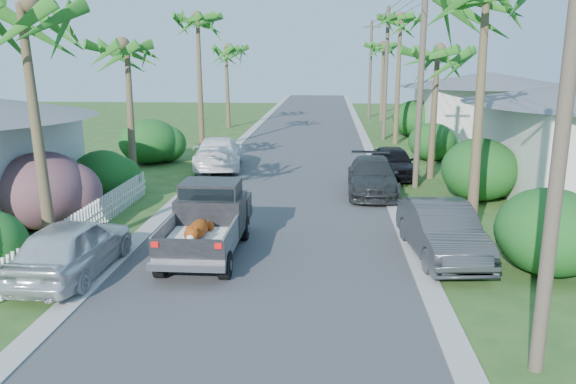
# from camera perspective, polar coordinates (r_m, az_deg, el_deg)

# --- Properties ---
(ground) EXTENTS (120.00, 120.00, 0.00)m
(ground) POSITION_cam_1_polar(r_m,az_deg,el_deg) (13.06, -3.82, -12.11)
(ground) COLOR #264D1D
(ground) RESTS_ON ground
(road) EXTENTS (8.00, 100.00, 0.02)m
(road) POSITION_cam_1_polar(r_m,az_deg,el_deg) (37.12, 1.43, 4.79)
(road) COLOR #38383A
(road) RESTS_ON ground
(curb_left) EXTENTS (0.60, 100.00, 0.06)m
(curb_left) POSITION_cam_1_polar(r_m,az_deg,el_deg) (37.56, -5.16, 4.88)
(curb_left) COLOR #A5A39E
(curb_left) RESTS_ON ground
(curb_right) EXTENTS (0.60, 100.00, 0.06)m
(curb_right) POSITION_cam_1_polar(r_m,az_deg,el_deg) (37.17, 8.09, 4.71)
(curb_right) COLOR #A5A39E
(curb_right) RESTS_ON ground
(pickup_truck) EXTENTS (1.98, 5.12, 2.06)m
(pickup_truck) POSITION_cam_1_polar(r_m,az_deg,el_deg) (16.82, -7.96, -2.60)
(pickup_truck) COLOR black
(pickup_truck) RESTS_ON ground
(parked_car_rn) EXTENTS (2.10, 4.89, 1.57)m
(parked_car_rn) POSITION_cam_1_polar(r_m,az_deg,el_deg) (16.73, 15.36, -3.86)
(parked_car_rn) COLOR #313336
(parked_car_rn) RESTS_ON ground
(parked_car_rm) EXTENTS (2.19, 5.13, 1.47)m
(parked_car_rm) POSITION_cam_1_polar(r_m,az_deg,el_deg) (23.98, 8.57, 1.57)
(parked_car_rm) COLOR #272A2B
(parked_car_rm) RESTS_ON ground
(parked_car_rf) EXTENTS (2.12, 4.42, 1.45)m
(parked_car_rf) POSITION_cam_1_polar(r_m,az_deg,el_deg) (27.47, 10.64, 2.98)
(parked_car_rf) COLOR black
(parked_car_rf) RESTS_ON ground
(parked_car_ln) EXTENTS (1.92, 4.59, 1.55)m
(parked_car_ln) POSITION_cam_1_polar(r_m,az_deg,el_deg) (15.86, -21.04, -5.28)
(parked_car_ln) COLOR silver
(parked_car_ln) RESTS_ON ground
(parked_car_lf) EXTENTS (2.98, 5.93, 1.65)m
(parked_car_lf) POSITION_cam_1_polar(r_m,az_deg,el_deg) (29.29, -7.06, 3.96)
(parked_car_lf) COLOR white
(parked_car_lf) RESTS_ON ground
(palm_l_a) EXTENTS (4.40, 4.40, 8.20)m
(palm_l_a) POSITION_cam_1_polar(r_m,az_deg,el_deg) (16.69, -25.27, 16.73)
(palm_l_a) COLOR brown
(palm_l_a) RESTS_ON ground
(palm_l_b) EXTENTS (4.40, 4.40, 7.40)m
(palm_l_b) POSITION_cam_1_polar(r_m,az_deg,el_deg) (25.13, -16.16, 14.16)
(palm_l_b) COLOR brown
(palm_l_b) RESTS_ON ground
(palm_l_c) EXTENTS (4.40, 4.40, 9.20)m
(palm_l_c) POSITION_cam_1_polar(r_m,az_deg,el_deg) (34.59, -9.18, 17.12)
(palm_l_c) COLOR brown
(palm_l_c) RESTS_ON ground
(palm_l_d) EXTENTS (4.40, 4.40, 7.70)m
(palm_l_d) POSITION_cam_1_polar(r_m,az_deg,el_deg) (46.39, -6.29, 14.43)
(palm_l_d) COLOR brown
(palm_l_d) RESTS_ON ground
(palm_r_b) EXTENTS (4.40, 4.40, 7.20)m
(palm_r_b) POSITION_cam_1_polar(r_m,az_deg,el_deg) (27.10, 14.96, 13.73)
(palm_r_b) COLOR brown
(palm_r_b) RESTS_ON ground
(palm_r_c) EXTENTS (4.40, 4.40, 9.40)m
(palm_r_c) POSITION_cam_1_polar(r_m,az_deg,el_deg) (38.00, 11.39, 16.99)
(palm_r_c) COLOR brown
(palm_r_c) RESTS_ON ground
(palm_r_d) EXTENTS (4.40, 4.40, 8.00)m
(palm_r_d) POSITION_cam_1_polar(r_m,az_deg,el_deg) (51.89, 9.71, 14.55)
(palm_r_d) COLOR brown
(palm_r_d) RESTS_ON ground
(shrub_l_b) EXTENTS (3.00, 3.30, 2.60)m
(shrub_l_b) POSITION_cam_1_polar(r_m,az_deg,el_deg) (20.50, -23.59, 0.15)
(shrub_l_b) COLOR #A8186C
(shrub_l_b) RESTS_ON ground
(shrub_l_c) EXTENTS (2.40, 2.64, 2.00)m
(shrub_l_c) POSITION_cam_1_polar(r_m,az_deg,el_deg) (23.93, -18.33, 1.65)
(shrub_l_c) COLOR #184112
(shrub_l_c) RESTS_ON ground
(shrub_l_d) EXTENTS (3.20, 3.52, 2.40)m
(shrub_l_d) POSITION_cam_1_polar(r_m,az_deg,el_deg) (31.51, -13.92, 5.02)
(shrub_l_d) COLOR #184112
(shrub_l_d) RESTS_ON ground
(shrub_r_a) EXTENTS (2.80, 3.08, 2.30)m
(shrub_r_a) POSITION_cam_1_polar(r_m,az_deg,el_deg) (16.43, 25.05, -3.66)
(shrub_r_a) COLOR #184112
(shrub_r_a) RESTS_ON ground
(shrub_r_b) EXTENTS (3.00, 3.30, 2.50)m
(shrub_r_b) POSITION_cam_1_polar(r_m,az_deg,el_deg) (23.87, 18.86, 2.19)
(shrub_r_b) COLOR #184112
(shrub_r_b) RESTS_ON ground
(shrub_r_c) EXTENTS (2.60, 2.86, 2.10)m
(shrub_r_c) POSITION_cam_1_polar(r_m,az_deg,el_deg) (32.51, 14.39, 4.98)
(shrub_r_c) COLOR #184112
(shrub_r_c) RESTS_ON ground
(shrub_r_d) EXTENTS (3.20, 3.52, 2.60)m
(shrub_r_d) POSITION_cam_1_polar(r_m,az_deg,el_deg) (42.35, 12.73, 7.31)
(shrub_r_d) COLOR #184112
(shrub_r_d) RESTS_ON ground
(picket_fence) EXTENTS (0.10, 11.00, 1.00)m
(picket_fence) POSITION_cam_1_polar(r_m,az_deg,el_deg) (19.49, -19.34, -2.56)
(picket_fence) COLOR white
(picket_fence) RESTS_ON ground
(house_right_far) EXTENTS (9.00, 8.00, 4.60)m
(house_right_far) POSITION_cam_1_polar(r_m,az_deg,el_deg) (43.31, 19.41, 8.10)
(house_right_far) COLOR silver
(house_right_far) RESTS_ON ground
(utility_pole_a) EXTENTS (1.60, 0.26, 9.00)m
(utility_pole_a) POSITION_cam_1_polar(r_m,az_deg,el_deg) (10.47, 26.20, 6.44)
(utility_pole_a) COLOR brown
(utility_pole_a) RESTS_ON ground
(utility_pole_b) EXTENTS (1.60, 0.26, 9.00)m
(utility_pole_b) POSITION_cam_1_polar(r_m,az_deg,el_deg) (24.98, 13.33, 10.78)
(utility_pole_b) COLOR brown
(utility_pole_b) RESTS_ON ground
(utility_pole_c) EXTENTS (1.60, 0.26, 9.00)m
(utility_pole_c) POSITION_cam_1_polar(r_m,az_deg,el_deg) (39.86, 9.92, 11.83)
(utility_pole_c) COLOR brown
(utility_pole_c) RESTS_ON ground
(utility_pole_d) EXTENTS (1.60, 0.26, 9.00)m
(utility_pole_d) POSITION_cam_1_polar(r_m,az_deg,el_deg) (54.80, 8.36, 12.29)
(utility_pole_d) COLOR brown
(utility_pole_d) RESTS_ON ground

